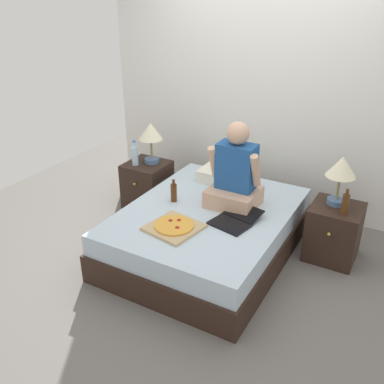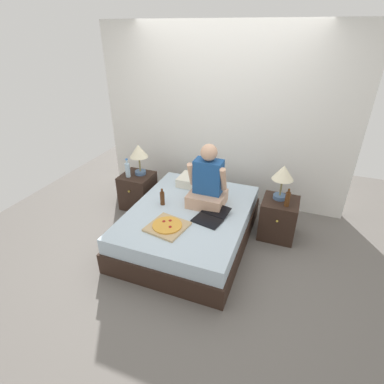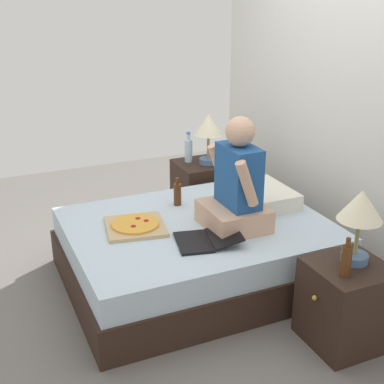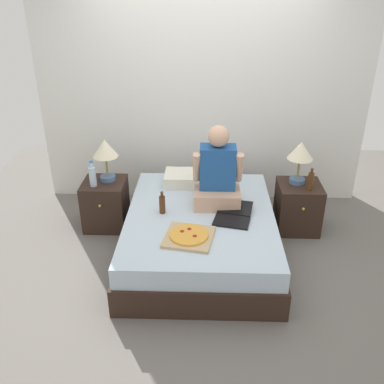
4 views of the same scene
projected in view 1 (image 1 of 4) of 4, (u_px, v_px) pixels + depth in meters
The scene contains 14 objects.
ground_plane at pixel (207, 252), 4.04m from camera, with size 5.69×5.69×0.00m, color #66605B.
wall_back at pixel (265, 93), 4.50m from camera, with size 3.69×0.12×2.50m, color silver.
bed at pixel (207, 232), 3.95m from camera, with size 1.42×1.84×0.45m.
nightstand_left at pixel (147, 185), 4.78m from camera, with size 0.44×0.47×0.52m.
lamp_on_left_nightstand at pixel (151, 134), 4.55m from camera, with size 0.26×0.26×0.45m.
water_bottle at pixel (135, 155), 4.58m from camera, with size 0.07×0.07×0.28m.
nightstand_right at pixel (333, 232), 3.87m from camera, with size 0.44×0.47×0.52m.
lamp_on_right_nightstand at pixel (341, 170), 3.67m from camera, with size 0.26×0.26×0.45m.
beer_bottle at pixel (345, 204), 3.61m from camera, with size 0.06×0.06×0.23m.
pillow at pixel (226, 176), 4.38m from camera, with size 0.52×0.34×0.12m, color silver.
person_seated at pixel (235, 176), 3.82m from camera, with size 0.47×0.40×0.78m.
laptop at pixel (234, 220), 3.64m from camera, with size 0.40×0.47×0.07m.
pizza_box at pixel (174, 227), 3.54m from camera, with size 0.46×0.46×0.05m.
beer_bottle_on_bed at pixel (174, 192), 3.97m from camera, with size 0.06×0.06×0.22m.
Camera 1 is at (1.54, -3.01, 2.29)m, focal length 40.00 mm.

